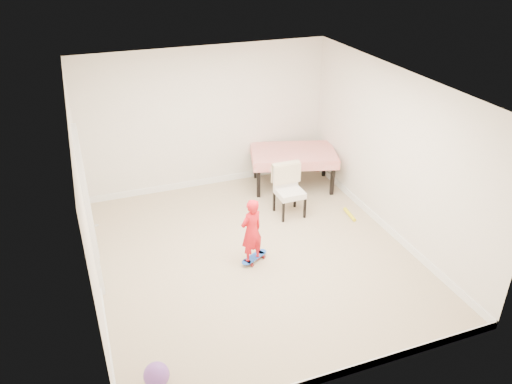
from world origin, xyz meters
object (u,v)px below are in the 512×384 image
object	(u,v)px
dining_chair	(290,191)
skateboard	(254,258)
dining_table	(293,169)
child	(251,233)
balloon	(156,375)

from	to	relation	value
dining_chair	skateboard	distance (m)	1.53
dining_table	child	world-z (taller)	child
skateboard	child	distance (m)	0.47
dining_chair	skateboard	xyz separation A→B (m)	(-1.02, -1.06, -0.41)
dining_table	balloon	size ratio (longest dim) A/B	5.46
dining_chair	child	bearing A→B (deg)	-135.39
dining_chair	child	xyz separation A→B (m)	(-1.07, -1.08, 0.06)
dining_chair	balloon	distance (m)	3.96
skateboard	balloon	xyz separation A→B (m)	(-1.75, -1.75, 0.10)
dining_chair	child	size ratio (longest dim) A/B	0.88
dining_chair	balloon	xyz separation A→B (m)	(-2.77, -2.81, -0.31)
child	balloon	bearing A→B (deg)	25.11
skateboard	child	size ratio (longest dim) A/B	0.48
dining_table	dining_chair	bearing A→B (deg)	-100.59
dining_chair	skateboard	bearing A→B (deg)	-134.66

